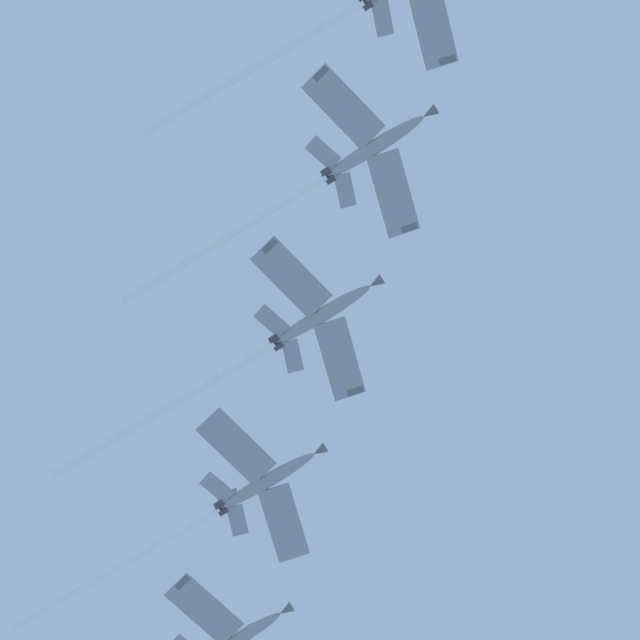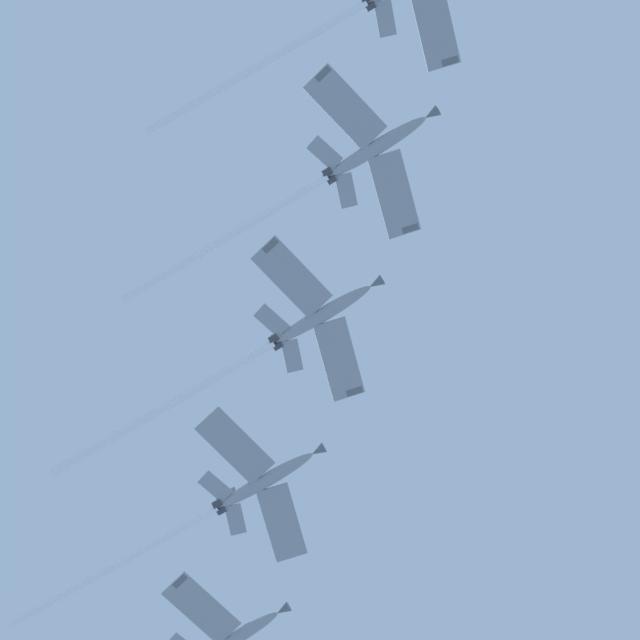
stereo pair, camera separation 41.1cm
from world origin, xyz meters
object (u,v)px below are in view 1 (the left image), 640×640
(jet_lead, at_px, (365,1))
(jet_fourth, at_px, (233,500))
(jet_third, at_px, (269,346))
(jet_second, at_px, (332,173))

(jet_lead, xyz_separation_m, jet_fourth, (12.51, 53.22, -6.61))
(jet_lead, relative_size, jet_fourth, 1.00)
(jet_third, relative_size, jet_fourth, 1.04)
(jet_third, distance_m, jet_fourth, 17.86)
(jet_second, height_order, jet_third, jet_second)
(jet_third, bearing_deg, jet_fourth, 75.07)
(jet_second, distance_m, jet_third, 19.60)
(jet_second, relative_size, jet_third, 0.95)
(jet_second, relative_size, jet_fourth, 0.99)
(jet_lead, relative_size, jet_second, 1.02)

